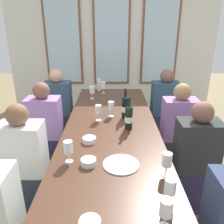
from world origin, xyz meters
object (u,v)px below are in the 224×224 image
at_px(seated_person_0, 60,109).
at_px(seated_person_2, 47,130).
at_px(wine_glass_8, 112,106).
at_px(seated_person_1, 165,109).
at_px(wine_bottle_0, 126,107).
at_px(wine_glass_6, 167,209).
at_px(seated_person_6, 26,165).
at_px(tasting_bowl_0, 90,140).
at_px(dining_table, 112,132).
at_px(seated_person_3, 179,132).
at_px(seated_person_7, 196,161).
at_px(wine_glass_4, 171,187).
at_px(tasting_bowl_1, 89,162).
at_px(white_plate_0, 122,164).
at_px(wine_glass_0, 99,110).
at_px(wine_glass_1, 100,83).
at_px(wine_glass_7, 69,148).
at_px(wine_bottle_1, 129,117).
at_px(tasting_bowl_2, 90,224).
at_px(wine_glass_3, 168,161).
at_px(wine_glass_2, 104,85).

height_order(seated_person_0, seated_person_2, same).
bearing_deg(wine_glass_8, seated_person_1, 46.01).
distance_m(wine_bottle_0, wine_glass_6, 1.46).
xyz_separation_m(wine_glass_6, seated_person_6, (-1.06, 0.87, -0.33)).
xyz_separation_m(tasting_bowl_0, seated_person_0, (-0.59, 1.40, -0.24)).
xyz_separation_m(dining_table, wine_glass_6, (0.28, -1.23, 0.18)).
xyz_separation_m(tasting_bowl_0, seated_person_2, (-0.59, 0.67, -0.24)).
xyz_separation_m(wine_glass_8, seated_person_3, (0.77, 0.03, -0.34)).
bearing_deg(seated_person_7, seated_person_1, 90.00).
bearing_deg(wine_glass_4, seated_person_2, 128.32).
height_order(dining_table, tasting_bowl_1, tasting_bowl_1).
bearing_deg(wine_glass_4, seated_person_7, 60.01).
height_order(wine_glass_4, seated_person_3, seated_person_3).
distance_m(white_plate_0, seated_person_6, 0.94).
height_order(wine_glass_0, wine_glass_1, same).
height_order(wine_glass_6, wine_glass_7, same).
bearing_deg(tasting_bowl_1, wine_bottle_1, 61.45).
relative_size(dining_table, seated_person_2, 2.50).
bearing_deg(wine_glass_0, seated_person_2, 163.48).
relative_size(tasting_bowl_2, seated_person_3, 0.10).
relative_size(wine_bottle_0, wine_glass_8, 1.90).
xyz_separation_m(wine_glass_6, seated_person_2, (-1.06, 1.58, -0.33)).
xyz_separation_m(wine_glass_7, seated_person_3, (1.10, 0.93, -0.33)).
xyz_separation_m(wine_bottle_1, wine_glass_6, (0.11, -1.18, -0.01)).
height_order(wine_glass_3, wine_glass_6, same).
bearing_deg(tasting_bowl_2, tasting_bowl_0, 95.39).
bearing_deg(seated_person_3, seated_person_6, -156.95).
height_order(wine_glass_3, wine_glass_8, same).
distance_m(tasting_bowl_0, seated_person_3, 1.18).
xyz_separation_m(tasting_bowl_2, wine_glass_4, (0.45, 0.17, 0.10)).
bearing_deg(seated_person_3, tasting_bowl_0, -147.14).
height_order(wine_glass_3, seated_person_7, seated_person_7).
height_order(wine_glass_1, wine_glass_2, same).
bearing_deg(seated_person_3, white_plate_0, -125.76).
relative_size(seated_person_0, seated_person_7, 1.00).
relative_size(wine_glass_3, wine_glass_8, 1.00).
bearing_deg(wine_glass_7, wine_bottle_1, 49.68).
bearing_deg(wine_glass_6, wine_glass_8, 100.45).
bearing_deg(wine_bottle_1, seated_person_1, 61.61).
height_order(tasting_bowl_0, wine_glass_3, wine_glass_3).
height_order(white_plate_0, wine_bottle_1, wine_bottle_1).
height_order(tasting_bowl_2, seated_person_7, seated_person_7).
relative_size(tasting_bowl_2, wine_glass_2, 0.67).
distance_m(wine_glass_0, wine_glass_4, 1.31).
relative_size(wine_glass_2, seated_person_0, 0.16).
height_order(wine_glass_2, seated_person_0, seated_person_0).
relative_size(white_plate_0, seated_person_0, 0.24).
distance_m(wine_glass_1, wine_glass_4, 2.44).
height_order(tasting_bowl_1, wine_glass_7, wine_glass_7).
relative_size(wine_glass_0, wine_glass_7, 1.00).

